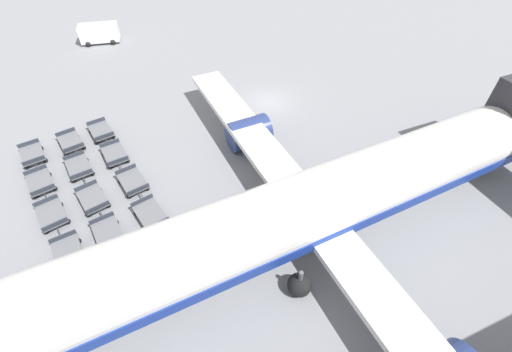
# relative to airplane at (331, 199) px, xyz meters

# --- Properties ---
(ground_plane) EXTENTS (500.00, 500.00, 0.00)m
(ground_plane) POSITION_rel_airplane_xyz_m (-15.06, 2.71, -2.86)
(ground_plane) COLOR gray
(airplane) EXTENTS (37.07, 47.59, 11.64)m
(airplane) POSITION_rel_airplane_xyz_m (0.00, 0.00, 0.00)
(airplane) COLOR white
(airplane) RESTS_ON ground_plane
(service_van) EXTENTS (2.92, 4.71, 2.16)m
(service_van) POSITION_rel_airplane_xyz_m (-35.09, -11.11, -1.69)
(service_van) COLOR white
(service_van) RESTS_ON ground_plane
(baggage_dolly_row_near_col_a) EXTENTS (3.36, 2.04, 0.92)m
(baggage_dolly_row_near_col_a) POSITION_rel_airplane_xyz_m (-14.45, -17.75, -2.39)
(baggage_dolly_row_near_col_a) COLOR slate
(baggage_dolly_row_near_col_a) RESTS_ON ground_plane
(baggage_dolly_row_near_col_b) EXTENTS (3.36, 2.12, 0.92)m
(baggage_dolly_row_near_col_b) POSITION_rel_airplane_xyz_m (-10.89, -17.05, -2.39)
(baggage_dolly_row_near_col_b) COLOR slate
(baggage_dolly_row_near_col_b) RESTS_ON ground_plane
(baggage_dolly_row_near_col_c) EXTENTS (3.36, 2.14, 0.92)m
(baggage_dolly_row_near_col_c) POSITION_rel_airplane_xyz_m (-7.36, -16.23, -2.39)
(baggage_dolly_row_near_col_c) COLOR slate
(baggage_dolly_row_near_col_c) RESTS_ON ground_plane
(baggage_dolly_row_near_col_d) EXTENTS (3.35, 1.95, 0.92)m
(baggage_dolly_row_near_col_d) POSITION_rel_airplane_xyz_m (-3.77, -15.28, -2.39)
(baggage_dolly_row_near_col_d) COLOR slate
(baggage_dolly_row_near_col_d) RESTS_ON ground_plane
(baggage_dolly_row_near_col_e) EXTENTS (3.36, 2.01, 0.92)m
(baggage_dolly_row_near_col_e) POSITION_rel_airplane_xyz_m (-0.38, -14.72, -2.39)
(baggage_dolly_row_near_col_e) COLOR slate
(baggage_dolly_row_near_col_e) RESTS_ON ground_plane
(baggage_dolly_row_mid_a_col_a) EXTENTS (3.36, 2.14, 0.92)m
(baggage_dolly_row_mid_a_col_a) POSITION_rel_airplane_xyz_m (-14.94, -14.95, -2.39)
(baggage_dolly_row_mid_a_col_a) COLOR slate
(baggage_dolly_row_mid_a_col_a) RESTS_ON ground_plane
(baggage_dolly_row_mid_a_col_b) EXTENTS (3.36, 2.03, 0.92)m
(baggage_dolly_row_mid_a_col_b) POSITION_rel_airplane_xyz_m (-11.55, -14.44, -2.39)
(baggage_dolly_row_mid_a_col_b) COLOR slate
(baggage_dolly_row_mid_a_col_b) RESTS_ON ground_plane
(baggage_dolly_row_mid_a_col_c) EXTENTS (3.36, 2.17, 0.92)m
(baggage_dolly_row_mid_a_col_c) POSITION_rel_airplane_xyz_m (-7.81, -13.65, -2.39)
(baggage_dolly_row_mid_a_col_c) COLOR slate
(baggage_dolly_row_mid_a_col_c) RESTS_ON ground_plane
(baggage_dolly_row_mid_a_col_d) EXTENTS (3.36, 1.99, 0.92)m
(baggage_dolly_row_mid_a_col_d) POSITION_rel_airplane_xyz_m (-4.37, -12.94, -2.39)
(baggage_dolly_row_mid_a_col_d) COLOR slate
(baggage_dolly_row_mid_a_col_d) RESTS_ON ground_plane
(baggage_dolly_row_mid_a_col_e) EXTENTS (3.36, 2.01, 0.92)m
(baggage_dolly_row_mid_a_col_e) POSITION_rel_airplane_xyz_m (-0.89, -12.06, -2.39)
(baggage_dolly_row_mid_a_col_e) COLOR slate
(baggage_dolly_row_mid_a_col_e) RESTS_ON ground_plane
(baggage_dolly_row_mid_b_col_a) EXTENTS (3.36, 2.06, 0.92)m
(baggage_dolly_row_mid_b_col_a) POSITION_rel_airplane_xyz_m (-15.54, -12.55, -2.39)
(baggage_dolly_row_mid_b_col_a) COLOR slate
(baggage_dolly_row_mid_b_col_a) RESTS_ON ground_plane
(baggage_dolly_row_mid_b_col_b) EXTENTS (3.35, 1.96, 0.92)m
(baggage_dolly_row_mid_b_col_b) POSITION_rel_airplane_xyz_m (-12.04, -11.79, -2.39)
(baggage_dolly_row_mid_b_col_b) COLOR slate
(baggage_dolly_row_mid_b_col_b) RESTS_ON ground_plane
(baggage_dolly_row_mid_b_col_c) EXTENTS (3.36, 2.10, 0.92)m
(baggage_dolly_row_mid_b_col_c) POSITION_rel_airplane_xyz_m (-8.46, -10.89, -2.39)
(baggage_dolly_row_mid_b_col_c) COLOR slate
(baggage_dolly_row_mid_b_col_c) RESTS_ON ground_plane
(baggage_dolly_row_mid_b_col_d) EXTENTS (3.36, 2.15, 0.92)m
(baggage_dolly_row_mid_b_col_d) POSITION_rel_airplane_xyz_m (-4.95, -10.23, -2.39)
(baggage_dolly_row_mid_b_col_d) COLOR slate
(baggage_dolly_row_mid_b_col_d) RESTS_ON ground_plane
(baggage_dolly_row_mid_b_col_e) EXTENTS (3.36, 2.14, 0.92)m
(baggage_dolly_row_mid_b_col_e) POSITION_rel_airplane_xyz_m (-1.63, -9.40, -2.39)
(baggage_dolly_row_mid_b_col_e) COLOR slate
(baggage_dolly_row_mid_b_col_e) RESTS_ON ground_plane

